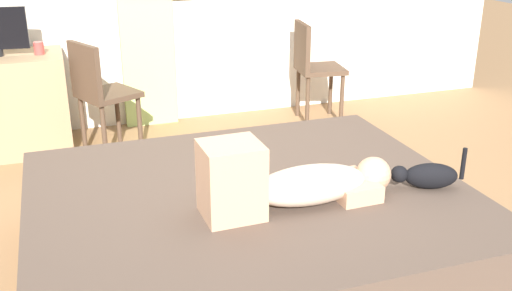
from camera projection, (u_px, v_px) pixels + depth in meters
ground_plane at (265, 260)px, 3.14m from camera, size 16.00×16.00×0.00m
bed at (250, 232)px, 2.97m from camera, size 2.16×1.82×0.45m
person_lying at (290, 182)px, 2.71m from camera, size 0.94×0.29×0.34m
cat at (427, 175)px, 2.90m from camera, size 0.34×0.19×0.21m
desk at (5, 105)px, 4.46m from camera, size 0.90×0.56×0.74m
cup at (39, 48)px, 4.36m from camera, size 0.07×0.07×0.09m
chair_by_desk at (99, 90)px, 4.34m from camera, size 0.51×0.51×0.86m
chair_spare at (313, 64)px, 5.08m from camera, size 0.43×0.43×0.86m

